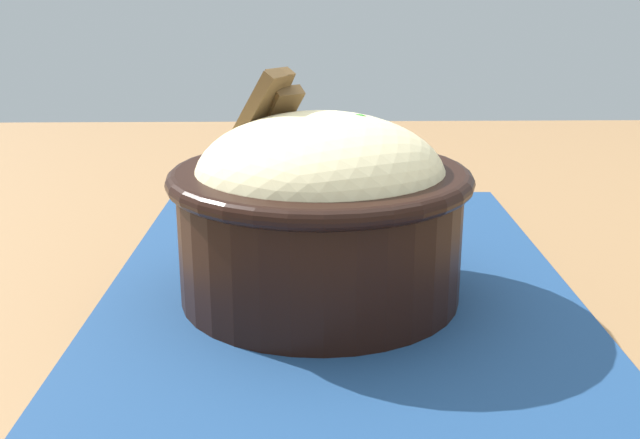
{
  "coord_description": "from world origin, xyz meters",
  "views": [
    {
      "loc": [
        -0.51,
        0.02,
        0.97
      ],
      "look_at": [
        -0.06,
        0.01,
        0.83
      ],
      "focal_mm": 42.65,
      "sensor_mm": 36.0,
      "label": 1
    }
  ],
  "objects": [
    {
      "name": "placemat",
      "position": [
        -0.03,
        -0.0,
        0.78
      ],
      "size": [
        0.45,
        0.31,
        0.0
      ],
      "primitive_type": "cube",
      "rotation": [
        0.0,
        0.0,
        -0.02
      ],
      "color": "navy",
      "rests_on": "table"
    },
    {
      "name": "table",
      "position": [
        0.0,
        0.0,
        0.71
      ],
      "size": [
        1.2,
        1.0,
        0.77
      ],
      "color": "olive",
      "rests_on": "ground_plane"
    },
    {
      "name": "fork",
      "position": [
        0.06,
        0.02,
        0.78
      ],
      "size": [
        0.04,
        0.13,
        0.0
      ],
      "color": "silver",
      "rests_on": "placemat"
    },
    {
      "name": "bowl",
      "position": [
        -0.06,
        0.01,
        0.84
      ],
      "size": [
        0.19,
        0.19,
        0.14
      ],
      "color": "black",
      "rests_on": "placemat"
    }
  ]
}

